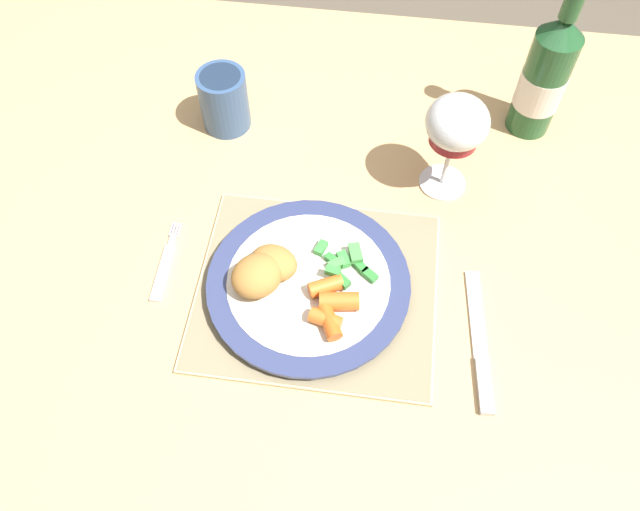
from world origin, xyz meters
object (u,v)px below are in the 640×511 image
Objects in this scene: drinking_cup at (224,99)px; wine_glass at (456,126)px; dining_table at (293,272)px; table_knife at (480,352)px; dinner_plate at (309,284)px; bottle at (545,76)px; fork at (165,267)px.

wine_glass is at bearing -12.98° from drinking_cup.
table_knife is (0.26, -0.13, 0.08)m from dining_table.
dining_table is at bearing 116.20° from dinner_plate.
drinking_cup is (-0.47, -0.06, -0.05)m from bottle.
fork is at bearing -151.66° from wine_glass.
table_knife is 0.73× the size of bottle.
dinner_plate is (0.03, -0.07, 0.09)m from dining_table.
table_knife is 0.53m from drinking_cup.
fork is 0.79× the size of wine_glass.
wine_glass is (0.17, 0.21, 0.10)m from dinner_plate.
dinner_plate is 0.33m from drinking_cup.
dining_table is 5.53× the size of bottle.
dining_table is at bearing -145.97° from wine_glass.
dining_table is 0.31m from wine_glass.
fork is 0.64× the size of table_knife.
bottle reaches higher than table_knife.
bottle reaches higher than wine_glass.
wine_glass reaches higher than dining_table.
wine_glass is (0.20, 0.14, 0.19)m from dining_table.
wine_glass is (0.37, 0.20, 0.12)m from fork.
drinking_cup is (-0.34, 0.08, -0.07)m from wine_glass.
wine_glass is 0.36m from drinking_cup.
fork is 0.43m from table_knife.
dining_table is 9.27× the size of wine_glass.
bottle is (0.33, 0.28, 0.17)m from dining_table.
drinking_cup is at bearing 138.92° from table_knife.
wine_glass is at bearing 34.03° from dining_table.
drinking_cup is at bearing 120.99° from dinner_plate.
dinner_plate is at bearing -59.01° from drinking_cup.
dinner_plate is 1.65× the size of wine_glass.
bottle reaches higher than fork.
dinner_plate reaches higher than fork.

